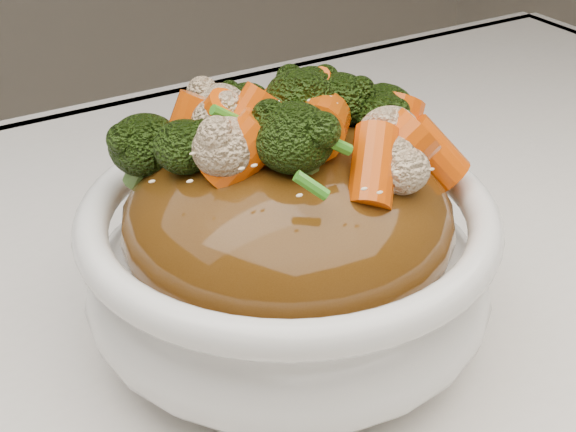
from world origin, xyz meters
TOP-DOWN VIEW (x-y plane):
  - bowl at (0.06, 0.04)m, footprint 0.27×0.27m
  - sauce_base at (0.06, 0.04)m, footprint 0.21×0.21m
  - carrots at (0.06, 0.04)m, footprint 0.21×0.21m
  - broccoli at (0.06, 0.04)m, footprint 0.21×0.21m
  - cauliflower at (0.06, 0.04)m, footprint 0.21×0.21m
  - scallions at (0.06, 0.04)m, footprint 0.16×0.16m
  - sesame_seeds at (0.06, 0.04)m, footprint 0.19×0.19m

SIDE VIEW (x-z plane):
  - bowl at x=0.06m, z-range 0.75..0.83m
  - sauce_base at x=0.06m, z-range 0.77..0.87m
  - cauliflower at x=0.06m, z-range 0.86..0.90m
  - broccoli at x=0.06m, z-range 0.86..0.90m
  - carrots at x=0.06m, z-range 0.86..0.91m
  - scallions at x=0.06m, z-range 0.87..0.89m
  - sesame_seeds at x=0.06m, z-range 0.88..0.89m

